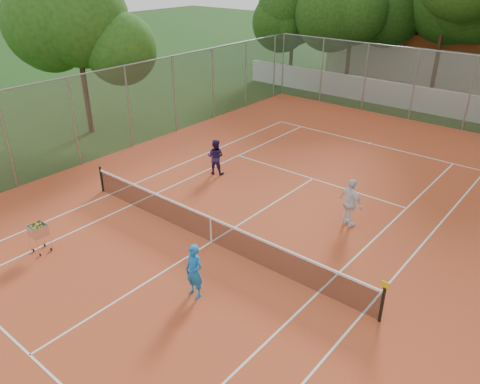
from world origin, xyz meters
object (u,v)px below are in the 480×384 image
Objects in this scene: clubhouse at (448,49)px; ball_hopper at (40,237)px; player_near at (194,271)px; player_far_right at (350,203)px; player_far_left at (216,157)px; tennis_net at (211,229)px.

clubhouse reaches higher than ball_hopper.
player_near is at bearing -83.63° from clubhouse.
player_far_right is at bearing -78.77° from clubhouse.
ball_hopper is (-5.33, -1.57, -0.28)m from player_near.
player_far_left is (-5.08, 6.49, -0.03)m from player_near.
player_far_right reaches higher than ball_hopper.
tennis_net is at bearing 109.61° from player_far_left.
ball_hopper is at bearing -134.81° from tennis_net.
player_near is at bearing 107.17° from player_far_left.
player_far_left is at bearing -93.67° from clubhouse.
player_near reaches higher than tennis_net.
clubhouse reaches higher than player_near.
player_far_right reaches higher than player_near.
tennis_net is 29.12m from clubhouse.
tennis_net is 7.35× the size of player_near.
ball_hopper reaches higher than tennis_net.
player_near reaches higher than player_far_left.
tennis_net is at bearing -86.05° from clubhouse.
player_near is at bearing -56.86° from tennis_net.
clubhouse reaches higher than player_far_right.
player_far_left is (-1.59, -24.80, -1.40)m from clubhouse.
ball_hopper is at bearing 66.90° from player_far_right.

